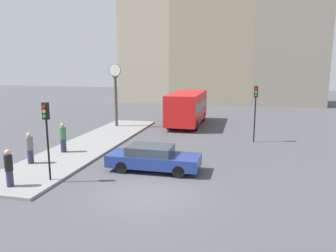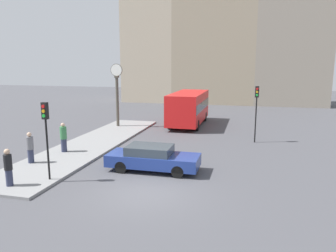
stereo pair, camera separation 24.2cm
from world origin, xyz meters
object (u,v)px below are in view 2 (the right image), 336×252
(traffic_light_far, at_px, (257,103))
(pedestrian_grey_jacket, at_px, (30,148))
(traffic_light_near, at_px, (46,125))
(bus_distant, at_px, (189,107))
(sedan_car, at_px, (152,158))
(pedestrian_green_hoodie, at_px, (64,138))
(pedestrian_black_jacket, at_px, (8,167))
(street_clock, at_px, (117,93))

(traffic_light_far, bearing_deg, pedestrian_grey_jacket, -144.59)
(traffic_light_near, relative_size, traffic_light_far, 0.92)
(traffic_light_near, bearing_deg, bus_distant, 77.32)
(sedan_car, bearing_deg, pedestrian_green_hoodie, 164.07)
(traffic_light_near, relative_size, pedestrian_black_jacket, 2.15)
(street_clock, bearing_deg, bus_distant, 24.45)
(street_clock, bearing_deg, pedestrian_grey_jacket, -91.81)
(traffic_light_near, distance_m, pedestrian_green_hoodie, 5.21)
(sedan_car, xyz_separation_m, pedestrian_green_hoodie, (-6.14, 1.75, 0.34))
(sedan_car, distance_m, pedestrian_grey_jacket, 6.67)
(street_clock, bearing_deg, sedan_car, -58.99)
(street_clock, distance_m, pedestrian_green_hoodie, 8.90)
(bus_distant, xyz_separation_m, traffic_light_far, (5.71, -5.38, 1.14))
(bus_distant, relative_size, traffic_light_far, 1.91)
(street_clock, relative_size, pedestrian_green_hoodie, 2.97)
(traffic_light_far, relative_size, pedestrian_black_jacket, 2.35)
(traffic_light_near, bearing_deg, street_clock, 99.18)
(pedestrian_green_hoodie, height_order, pedestrian_black_jacket, pedestrian_green_hoodie)
(bus_distant, xyz_separation_m, pedestrian_green_hoodie, (-5.55, -11.26, -0.64))
(traffic_light_far, height_order, street_clock, street_clock)
(sedan_car, xyz_separation_m, traffic_light_far, (5.12, 7.63, 2.12))
(traffic_light_far, distance_m, street_clock, 11.73)
(traffic_light_near, distance_m, traffic_light_far, 13.91)
(traffic_light_near, bearing_deg, pedestrian_grey_jacket, 140.69)
(pedestrian_grey_jacket, distance_m, pedestrian_green_hoodie, 2.52)
(bus_distant, xyz_separation_m, traffic_light_near, (-3.55, -15.77, 1.05))
(street_clock, relative_size, pedestrian_black_jacket, 3.17)
(bus_distant, distance_m, traffic_light_far, 7.93)
(pedestrian_black_jacket, bearing_deg, pedestrian_grey_jacket, 111.86)
(traffic_light_near, xyz_separation_m, pedestrian_grey_jacket, (-2.48, 2.03, -1.73))
(traffic_light_far, xyz_separation_m, pedestrian_green_hoodie, (-11.26, -5.88, -1.78))
(pedestrian_black_jacket, bearing_deg, pedestrian_green_hoodie, 97.97)
(bus_distant, bearing_deg, traffic_light_near, -102.68)
(sedan_car, xyz_separation_m, traffic_light_near, (-4.14, -2.75, 2.03))
(sedan_car, bearing_deg, traffic_light_far, 56.13)
(bus_distant, height_order, street_clock, street_clock)
(bus_distant, height_order, pedestrian_green_hoodie, bus_distant)
(bus_distant, distance_m, traffic_light_near, 16.20)
(sedan_car, relative_size, traffic_light_near, 1.31)
(bus_distant, bearing_deg, street_clock, -155.55)
(street_clock, distance_m, pedestrian_black_jacket, 14.50)
(traffic_light_far, xyz_separation_m, street_clock, (-11.39, 2.80, 0.19))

